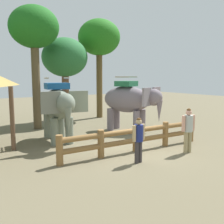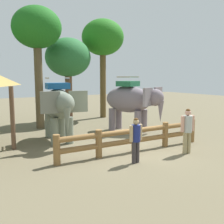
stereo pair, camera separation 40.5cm
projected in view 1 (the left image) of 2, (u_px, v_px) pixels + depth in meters
ground_plane at (132, 150)px, 10.85m from camera, size 60.00×60.00×0.00m
log_fence at (136, 137)px, 10.57m from camera, size 6.65×0.36×1.05m
elephant_near_left at (58, 106)px, 12.04m from camera, size 2.01×3.50×2.95m
elephant_center at (130, 101)px, 14.33m from camera, size 2.66×3.55×3.00m
tourist_woman_in_black at (188, 127)px, 10.34m from camera, size 0.62×0.38×1.76m
tourist_man_in_blue at (139, 137)px, 9.14m from camera, size 0.56×0.35×1.59m
tree_far_left at (99, 39)px, 18.76m from camera, size 2.99×2.99×7.00m
tree_back_center at (65, 58)px, 17.05m from camera, size 2.93×2.93×5.45m
tree_far_right at (34, 30)px, 14.57m from camera, size 2.73×2.73×6.85m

